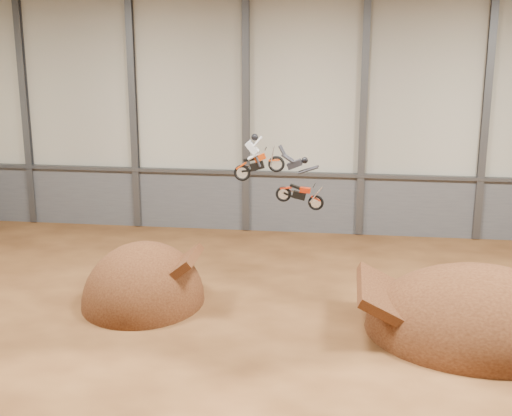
{
  "coord_description": "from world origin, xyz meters",
  "views": [
    {
      "loc": [
        2.55,
        -25.63,
        12.36
      ],
      "look_at": [
        -1.33,
        4.0,
        4.33
      ],
      "focal_mm": 50.0,
      "sensor_mm": 36.0,
      "label": 1
    }
  ],
  "objects": [
    {
      "name": "floor",
      "position": [
        0.0,
        0.0,
        0.0
      ],
      "size": [
        40.0,
        40.0,
        0.0
      ],
      "primitive_type": "plane",
      "color": "#4D2B14",
      "rests_on": "ground"
    },
    {
      "name": "back_wall",
      "position": [
        0.0,
        15.0,
        7.0
      ],
      "size": [
        40.0,
        0.1,
        14.0
      ],
      "primitive_type": "cube",
      "color": "beige",
      "rests_on": "ground"
    },
    {
      "name": "lower_band_back",
      "position": [
        0.0,
        14.9,
        1.75
      ],
      "size": [
        39.8,
        0.18,
        3.5
      ],
      "primitive_type": "cube",
      "color": "#56585E",
      "rests_on": "ground"
    },
    {
      "name": "steel_rail",
      "position": [
        0.0,
        14.75,
        3.55
      ],
      "size": [
        39.8,
        0.35,
        0.2
      ],
      "primitive_type": "cube",
      "color": "#47494F",
      "rests_on": "lower_band_back"
    },
    {
      "name": "steel_column_0",
      "position": [
        -16.67,
        14.8,
        7.0
      ],
      "size": [
        0.4,
        0.36,
        13.9
      ],
      "primitive_type": "cube",
      "color": "#47494F",
      "rests_on": "ground"
    },
    {
      "name": "steel_column_1",
      "position": [
        -10.0,
        14.8,
        7.0
      ],
      "size": [
        0.4,
        0.36,
        13.9
      ],
      "primitive_type": "cube",
      "color": "#47494F",
      "rests_on": "ground"
    },
    {
      "name": "steel_column_2",
      "position": [
        -3.33,
        14.8,
        7.0
      ],
      "size": [
        0.4,
        0.36,
        13.9
      ],
      "primitive_type": "cube",
      "color": "#47494F",
      "rests_on": "ground"
    },
    {
      "name": "steel_column_3",
      "position": [
        3.33,
        14.8,
        7.0
      ],
      "size": [
        0.4,
        0.36,
        13.9
      ],
      "primitive_type": "cube",
      "color": "#47494F",
      "rests_on": "ground"
    },
    {
      "name": "steel_column_4",
      "position": [
        10.0,
        14.8,
        7.0
      ],
      "size": [
        0.4,
        0.36,
        13.9
      ],
      "primitive_type": "cube",
      "color": "#47494F",
      "rests_on": "ground"
    },
    {
      "name": "takeoff_ramp",
      "position": [
        -6.3,
        3.21,
        0.0
      ],
      "size": [
        5.4,
        6.23,
        5.4
      ],
      "primitive_type": "ellipsoid",
      "color": "#3C1D0F",
      "rests_on": "ground"
    },
    {
      "name": "landing_ramp",
      "position": [
        8.01,
        1.92,
        0.0
      ],
      "size": [
        9.1,
        8.05,
        5.25
      ],
      "primitive_type": "ellipsoid",
      "color": "#3C1D0F",
      "rests_on": "ground"
    },
    {
      "name": "fmx_rider_a",
      "position": [
        -1.2,
        4.83,
        6.6
      ],
      "size": [
        2.78,
        0.96,
        2.6
      ],
      "primitive_type": null,
      "rotation": [
        0.0,
        -0.27,
        0.03
      ],
      "color": "#C13A09"
    },
    {
      "name": "fmx_rider_b",
      "position": [
        0.51,
        3.69,
        5.77
      ],
      "size": [
        3.26,
        0.99,
        2.91
      ],
      "primitive_type": null,
      "rotation": [
        0.0,
        0.22,
        -0.06
      ],
      "color": "red"
    }
  ]
}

